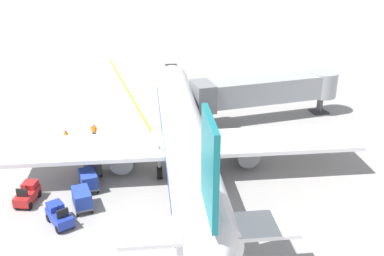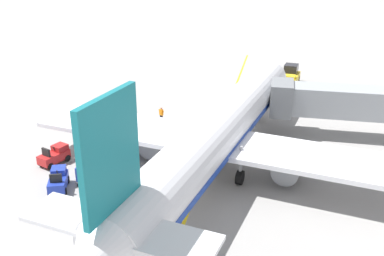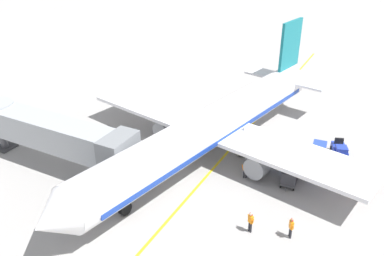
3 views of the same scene
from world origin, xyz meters
name	(u,v)px [view 3 (image 3 of 3)]	position (x,y,z in m)	size (l,w,h in m)	color
ground_plane	(220,160)	(0.00, 0.00, 0.00)	(400.00, 400.00, 0.00)	gray
gate_lead_in_line	(220,160)	(0.00, 0.00, 0.00)	(0.24, 80.00, 0.01)	gold
parked_airliner	(213,126)	(1.09, -0.53, 3.19)	(30.44, 37.14, 10.63)	silver
jet_bridge	(51,133)	(13.28, 7.97, 3.46)	(17.30, 3.50, 4.98)	#93999E
baggage_tug_lead	(359,175)	(-12.13, -2.32, 0.71)	(2.05, 2.77, 1.62)	#B21E1E
baggage_tug_trailing	(340,150)	(-9.89, -6.03, 0.71)	(2.00, 2.76, 1.62)	#1E339E
baggage_cart_front	(290,175)	(-6.87, 0.75, 0.95)	(1.49, 2.95, 1.58)	#4C4C51
baggage_cart_second_in_train	(304,162)	(-7.45, -1.87, 0.95)	(1.49, 2.95, 1.58)	#4C4C51
baggage_cart_third_in_train	(319,151)	(-8.17, -4.56, 0.95)	(1.49, 2.95, 1.58)	#4C4C51
ground_crew_wing_walker	(251,221)	(-5.97, 8.04, 0.95)	(0.66, 0.46, 1.69)	#232328
ground_crew_loader	(245,169)	(-3.13, 1.67, 0.95)	(0.70, 0.38, 1.69)	#232328
ground_crew_marshaller	(291,227)	(-8.75, 7.27, 0.95)	(0.47, 0.66, 1.69)	#232328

